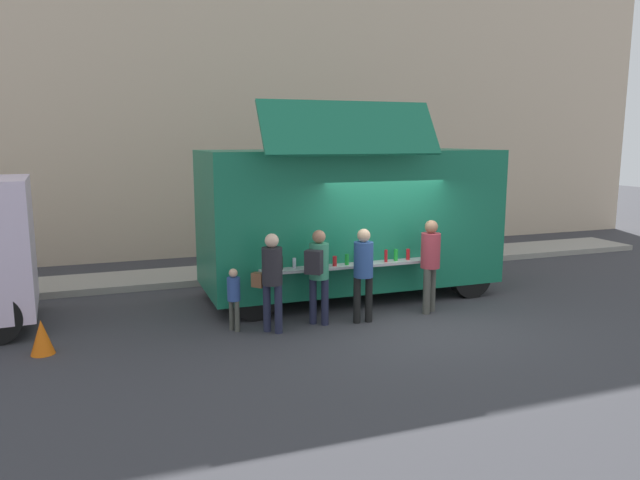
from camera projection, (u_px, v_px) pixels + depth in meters
name	position (u px, v px, depth m)	size (l,w,h in m)	color
ground_plane	(400.00, 318.00, 11.03)	(60.00, 60.00, 0.00)	#38383D
curb_strip	(146.00, 280.00, 13.71)	(28.00, 1.60, 0.15)	#9E998E
building_behind	(165.00, 85.00, 16.86)	(32.00, 2.40, 9.63)	beige
food_truck_main	(350.00, 217.00, 12.37)	(6.06, 3.01, 3.98)	#18714F
traffic_cone_orange	(42.00, 337.00, 9.12)	(0.36, 0.36, 0.55)	orange
trash_bin	(457.00, 245.00, 16.15)	(0.60, 0.60, 0.88)	#2E5F39
customer_front_ordering	(363.00, 267.00, 10.59)	(0.36, 0.35, 1.72)	black
customer_mid_with_backpack	(318.00, 268.00, 10.43)	(0.52, 0.54, 1.72)	#1E2139
customer_rear_waiting	(271.00, 274.00, 10.05)	(0.50, 0.50, 1.73)	#20233A
customer_extra_browsing	(430.00, 258.00, 11.20)	(0.36, 0.36, 1.79)	#484941
child_near_queue	(234.00, 294.00, 10.18)	(0.22, 0.22, 1.10)	#4A4B42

